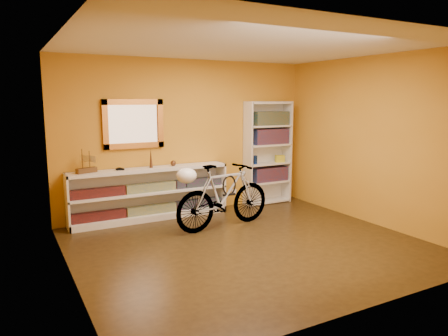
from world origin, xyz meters
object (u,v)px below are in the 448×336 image
bookcase (268,153)px  bicycle (224,196)px  helmet (186,176)px  console_unit (151,194)px

bookcase → bicycle: (-1.46, -0.98, -0.45)m
helmet → bookcase: bearing=26.8°
console_unit → bookcase: bearing=0.6°
bookcase → bicycle: bearing=-146.0°
bookcase → bicycle: 1.82m
console_unit → bicycle: size_ratio=1.54×
bookcase → helmet: bookcase is taller
bookcase → helmet: (-2.10, -1.06, -0.08)m
bookcase → bicycle: size_ratio=1.13×
bookcase → bicycle: bookcase is taller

